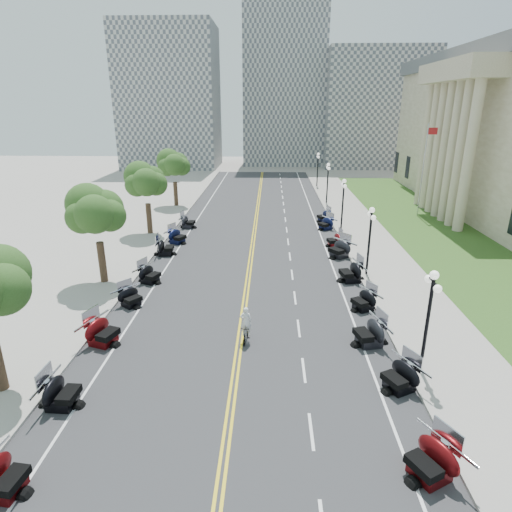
{
  "coord_description": "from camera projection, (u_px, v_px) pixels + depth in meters",
  "views": [
    {
      "loc": [
        1.53,
        -25.22,
        11.78
      ],
      "look_at": [
        0.6,
        2.39,
        2.0
      ],
      "focal_mm": 30.0,
      "sensor_mm": 36.0,
      "label": 1
    }
  ],
  "objects": [
    {
      "name": "ground",
      "position": [
        246.0,
        297.0,
        27.74
      ],
      "size": [
        160.0,
        160.0,
        0.0
      ],
      "primitive_type": "plane",
      "color": "gray"
    },
    {
      "name": "lane_dash_3",
      "position": [
        311.0,
        431.0,
        16.33
      ],
      "size": [
        0.12,
        2.0,
        0.0
      ],
      "primitive_type": "cube",
      "color": "white",
      "rests_on": "road"
    },
    {
      "name": "motorcycle_s_2",
      "position": [
        2.0,
        475.0,
        13.52
      ],
      "size": [
        2.25,
        2.25,
        1.42
      ],
      "primitive_type": null,
      "rotation": [
        0.0,
        0.0,
        1.45
      ],
      "color": "#590A0C",
      "rests_on": "road"
    },
    {
      "name": "lawn",
      "position": [
        424.0,
        225.0,
        44.12
      ],
      "size": [
        9.0,
        60.0,
        0.1
      ],
      "primitive_type": "cube",
      "color": "#356023",
      "rests_on": "ground"
    },
    {
      "name": "motorcycle_s_3",
      "position": [
        61.0,
        391.0,
        17.49
      ],
      "size": [
        2.13,
        2.13,
        1.43
      ],
      "primitive_type": null,
      "rotation": [
        0.0,
        0.0,
        1.53
      ],
      "color": "black",
      "rests_on": "road"
    },
    {
      "name": "motorcycle_n_4",
      "position": [
        370.0,
        331.0,
        22.02
      ],
      "size": [
        2.66,
        2.66,
        1.52
      ],
      "primitive_type": null,
      "rotation": [
        0.0,
        0.0,
        -1.32
      ],
      "color": "black",
      "rests_on": "road"
    },
    {
      "name": "lane_dash_16",
      "position": [
        281.0,
        187.0,
        65.32
      ],
      "size": [
        0.12,
        2.0,
        0.0
      ],
      "primitive_type": "cube",
      "color": "white",
      "rests_on": "road"
    },
    {
      "name": "distant_block_a",
      "position": [
        170.0,
        98.0,
        82.4
      ],
      "size": [
        18.0,
        14.0,
        26.0
      ],
      "primitive_type": "cube",
      "color": "gray",
      "rests_on": "ground"
    },
    {
      "name": "motorcycle_n_8",
      "position": [
        335.0,
        239.0,
        37.53
      ],
      "size": [
        2.19,
        2.19,
        1.3
      ],
      "primitive_type": null,
      "rotation": [
        0.0,
        0.0,
        -1.36
      ],
      "color": "#590A0C",
      "rests_on": "road"
    },
    {
      "name": "tree_3",
      "position": [
        146.0,
        185.0,
        39.67
      ],
      "size": [
        4.8,
        4.8,
        9.2
      ],
      "primitive_type": null,
      "color": "#235619",
      "rests_on": "sidewalk_south"
    },
    {
      "name": "motorcycle_n_6",
      "position": [
        351.0,
        271.0,
        30.0
      ],
      "size": [
        2.61,
        2.61,
        1.55
      ],
      "primitive_type": null,
      "rotation": [
        0.0,
        0.0,
        -1.37
      ],
      "color": "black",
      "rests_on": "road"
    },
    {
      "name": "motorcycle_n_5",
      "position": [
        364.0,
        299.0,
        25.86
      ],
      "size": [
        2.58,
        2.58,
        1.34
      ],
      "primitive_type": null,
      "rotation": [
        0.0,
        0.0,
        -1.09
      ],
      "color": "black",
      "rests_on": "road"
    },
    {
      "name": "cyclist_rider",
      "position": [
        246.0,
        311.0,
        21.99
      ],
      "size": [
        0.59,
        0.39,
        1.63
      ],
      "primitive_type": "imported",
      "rotation": [
        0.0,
        0.0,
        3.14
      ],
      "color": "silver",
      "rests_on": "bicycle"
    },
    {
      "name": "lane_dash_14",
      "position": [
        283.0,
        197.0,
        57.78
      ],
      "size": [
        0.12,
        2.0,
        0.0
      ],
      "primitive_type": "cube",
      "color": "white",
      "rests_on": "road"
    },
    {
      "name": "motorcycle_n_2",
      "position": [
        431.0,
        459.0,
        14.11
      ],
      "size": [
        2.89,
        2.89,
        1.49
      ],
      "primitive_type": null,
      "rotation": [
        0.0,
        0.0,
        -1.07
      ],
      "color": "#590A0C",
      "rests_on": "road"
    },
    {
      "name": "sidewalk_south",
      "position": [
        133.0,
        246.0,
        37.47
      ],
      "size": [
        5.0,
        90.0,
        0.15
      ],
      "primitive_type": "cube",
      "color": "#9E9991",
      "rests_on": "ground"
    },
    {
      "name": "street_lamp_5",
      "position": [
        318.0,
        170.0,
        64.29
      ],
      "size": [
        0.5,
        1.2,
        4.9
      ],
      "primitive_type": null,
      "color": "black",
      "rests_on": "sidewalk_north"
    },
    {
      "name": "edge_line_south",
      "position": [
        179.0,
        248.0,
        37.36
      ],
      "size": [
        0.12,
        90.0,
        0.0
      ],
      "primitive_type": "cube",
      "color": "white",
      "rests_on": "road"
    },
    {
      "name": "lane_dash_5",
      "position": [
        299.0,
        328.0,
        23.87
      ],
      "size": [
        0.12,
        2.0,
        0.0
      ],
      "primitive_type": "cube",
      "color": "white",
      "rests_on": "road"
    },
    {
      "name": "street_lamp_3",
      "position": [
        343.0,
        205.0,
        41.67
      ],
      "size": [
        0.5,
        1.2,
        4.9
      ],
      "primitive_type": null,
      "color": "black",
      "rests_on": "sidewalk_north"
    },
    {
      "name": "road",
      "position": [
        252.0,
        248.0,
        37.16
      ],
      "size": [
        16.0,
        90.0,
        0.01
      ],
      "primitive_type": "cube",
      "color": "#333335",
      "rests_on": "ground"
    },
    {
      "name": "lane_dash_11",
      "position": [
        285.0,
        220.0,
        46.48
      ],
      "size": [
        0.12,
        2.0,
        0.0
      ],
      "primitive_type": "cube",
      "color": "white",
      "rests_on": "road"
    },
    {
      "name": "distant_block_b",
      "position": [
        284.0,
        88.0,
        86.68
      ],
      "size": [
        16.0,
        12.0,
        30.0
      ],
      "primitive_type": "cube",
      "color": "gray",
      "rests_on": "ground"
    },
    {
      "name": "flagpole",
      "position": [
        423.0,
        171.0,
        46.23
      ],
      "size": [
        1.1,
        0.2,
        10.0
      ],
      "primitive_type": null,
      "color": "silver",
      "rests_on": "ground"
    },
    {
      "name": "lane_dash_9",
      "position": [
        288.0,
        242.0,
        38.94
      ],
      "size": [
        0.12,
        2.0,
        0.0
      ],
      "primitive_type": "cube",
      "color": "white",
      "rests_on": "road"
    },
    {
      "name": "motorcycle_s_7",
      "position": [
        165.0,
        247.0,
        35.32
      ],
      "size": [
        2.24,
        2.24,
        1.46
      ],
      "primitive_type": null,
      "rotation": [
        0.0,
        0.0,
        1.65
      ],
      "color": "black",
      "rests_on": "road"
    },
    {
      "name": "lane_dash_18",
      "position": [
        280.0,
        178.0,
        72.86
      ],
      "size": [
        0.12,
        2.0,
        0.0
      ],
      "primitive_type": "cube",
      "color": "white",
      "rests_on": "road"
    },
    {
      "name": "distant_block_c",
      "position": [
        375.0,
        109.0,
        84.61
      ],
      "size": [
        20.0,
        14.0,
        22.0
      ],
      "primitive_type": "cube",
      "color": "gray",
      "rests_on": "ground"
    },
    {
      "name": "lane_dash_17",
      "position": [
        281.0,
        182.0,
        69.09
      ],
      "size": [
        0.12,
        2.0,
        0.0
      ],
      "primitive_type": "cube",
      "color": "white",
      "rests_on": "road"
    },
    {
      "name": "edge_line_north",
      "position": [
        326.0,
        249.0,
        36.95
      ],
      "size": [
        0.12,
        90.0,
        0.0
      ],
      "primitive_type": "cube",
      "color": "white",
      "rests_on": "road"
    },
    {
      "name": "street_lamp_4",
      "position": [
        327.0,
        183.0,
        52.98
      ],
      "size": [
        0.5,
        1.2,
        4.9
      ],
      "primitive_type": null,
      "color": "black",
      "rests_on": "sidewalk_north"
    },
    {
      "name": "tree_4",
      "position": [
        174.0,
        167.0,
        50.97
      ],
      "size": [
        4.8,
        4.8,
        9.2
      ],
      "primitive_type": null,
      "color": "#235619",
      "rests_on": "sidewalk_south"
    },
    {
      "name": "lane_dash_4",
      "position": [
        304.0,
        370.0,
        20.1
      ],
      "size": [
        0.12,
        2.0,
        0.0
      ],
      "primitive_type": "cube",
      "color": "white",
      "rests_on": "road"
    },
    {
      "name": "motorcycle_s_5",
      "position": [
        130.0,
        296.0,
        26.35
      ],
      "size": [
        2.58,
        2.58,
        1.28
      ],
      "primitive_type": null,
      "rotation": [
        0.0,
        0.0,
        0.89
      ],
      "color": "black",
      "rests_on": "road"
    },
    {
      "name": "lane_dash_19",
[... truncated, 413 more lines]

